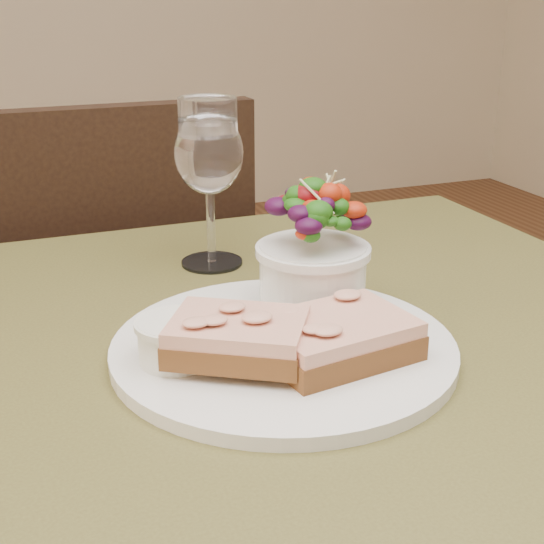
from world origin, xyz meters
name	(u,v)px	position (x,y,z in m)	size (l,w,h in m)	color
cafe_table	(301,443)	(0.00, 0.00, 0.65)	(0.80, 0.80, 0.75)	#48421F
chair_far	(112,431)	(-0.09, 0.65, 0.29)	(0.42, 0.42, 0.90)	black
dinner_plate	(283,348)	(-0.02, -0.01, 0.76)	(0.30, 0.30, 0.01)	white
sandwich_front	(337,337)	(0.01, -0.05, 0.78)	(0.13, 0.11, 0.03)	#482813
sandwich_back	(238,337)	(-0.07, -0.03, 0.79)	(0.13, 0.13, 0.03)	#482813
ramekin	(176,339)	(-0.12, -0.01, 0.78)	(0.06, 0.06, 0.04)	white
salad_bowl	(313,247)	(0.03, 0.06, 0.82)	(0.10, 0.10, 0.13)	white
garnish	(173,320)	(-0.10, 0.05, 0.77)	(0.05, 0.04, 0.02)	#0F380A
wine_glass	(209,158)	(-0.01, 0.23, 0.87)	(0.08, 0.08, 0.18)	white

